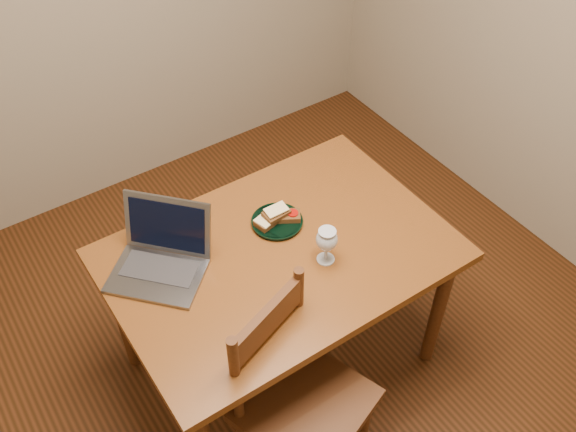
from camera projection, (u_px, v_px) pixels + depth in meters
floor at (286, 362)px, 2.99m from camera, size 3.20×3.20×0.02m
table at (280, 266)px, 2.54m from camera, size 1.30×0.90×0.74m
chair at (300, 393)px, 2.31m from camera, size 0.55×0.53×0.47m
plate at (277, 222)px, 2.58m from camera, size 0.21×0.21×0.02m
sandwich_cheese at (268, 219)px, 2.55m from camera, size 0.12×0.09×0.03m
sandwich_tomato at (287, 215)px, 2.57m from camera, size 0.13×0.11×0.03m
sandwich_top at (276, 213)px, 2.55m from camera, size 0.11×0.07×0.03m
milk_glass at (326, 246)px, 2.39m from camera, size 0.08×0.08×0.16m
laptop at (162, 252)px, 2.39m from camera, size 0.46×0.46×0.24m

